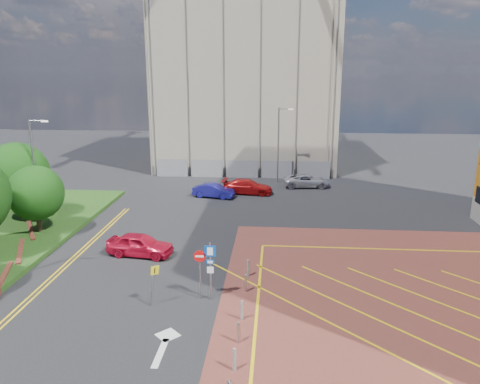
# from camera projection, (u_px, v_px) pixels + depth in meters

# --- Properties ---
(ground) EXTENTS (140.00, 140.00, 0.00)m
(ground) POSITION_uv_depth(u_px,v_px,m) (199.00, 308.00, 23.94)
(ground) COLOR black
(ground) RESTS_ON ground
(retaining_wall) EXTENTS (6.06, 20.33, 0.40)m
(retaining_wall) POSITION_uv_depth(u_px,v_px,m) (0.00, 280.00, 26.72)
(retaining_wall) COLOR brown
(retaining_wall) RESTS_ON ground
(tree_c) EXTENTS (4.00, 4.00, 4.90)m
(tree_c) POSITION_uv_depth(u_px,v_px,m) (36.00, 193.00, 33.80)
(tree_c) COLOR #3D2B1C
(tree_c) RESTS_ON grass_bed
(tree_d) EXTENTS (5.00, 5.00, 6.08)m
(tree_d) POSITION_uv_depth(u_px,v_px,m) (17.00, 174.00, 36.75)
(tree_d) COLOR #3D2B1C
(tree_d) RESTS_ON grass_bed
(lamp_left_far) EXTENTS (1.53, 0.16, 8.00)m
(lamp_left_far) POSITION_uv_depth(u_px,v_px,m) (35.00, 167.00, 35.43)
(lamp_left_far) COLOR #9EA0A8
(lamp_left_far) RESTS_ON grass_bed
(lamp_back) EXTENTS (1.53, 0.16, 8.00)m
(lamp_back) POSITION_uv_depth(u_px,v_px,m) (279.00, 142.00, 49.53)
(lamp_back) COLOR #9EA0A8
(lamp_back) RESTS_ON ground
(sign_cluster) EXTENTS (1.17, 0.12, 3.20)m
(sign_cluster) POSITION_uv_depth(u_px,v_px,m) (206.00, 265.00, 24.37)
(sign_cluster) COLOR #9EA0A8
(sign_cluster) RESTS_ON ground
(warning_sign) EXTENTS (0.60, 0.39, 2.25)m
(warning_sign) POSITION_uv_depth(u_px,v_px,m) (153.00, 280.00, 23.81)
(warning_sign) COLOR #9EA0A8
(warning_sign) RESTS_ON ground
(bollard_row) EXTENTS (0.14, 11.14, 0.90)m
(bollard_row) POSITION_uv_depth(u_px,v_px,m) (241.00, 318.00, 22.04)
(bollard_row) COLOR #9EA0A8
(bollard_row) RESTS_ON forecourt
(construction_building) EXTENTS (21.20, 19.20, 22.00)m
(construction_building) POSITION_uv_depth(u_px,v_px,m) (248.00, 76.00, 59.72)
(construction_building) COLOR #ACA08C
(construction_building) RESTS_ON ground
(construction_fence) EXTENTS (21.60, 0.06, 2.00)m
(construction_fence) POSITION_uv_depth(u_px,v_px,m) (251.00, 169.00, 52.54)
(construction_fence) COLOR gray
(construction_fence) RESTS_ON ground
(car_red_left) EXTENTS (4.55, 2.34, 1.48)m
(car_red_left) POSITION_uv_depth(u_px,v_px,m) (140.00, 245.00, 30.58)
(car_red_left) COLOR red
(car_red_left) RESTS_ON ground
(car_blue_back) EXTENTS (4.19, 2.23, 1.31)m
(car_blue_back) POSITION_uv_depth(u_px,v_px,m) (214.00, 191.00, 44.54)
(car_blue_back) COLOR navy
(car_blue_back) RESTS_ON ground
(car_red_back) EXTENTS (5.07, 2.47, 1.42)m
(car_red_back) POSITION_uv_depth(u_px,v_px,m) (248.00, 187.00, 45.88)
(car_red_back) COLOR #AE0E10
(car_red_back) RESTS_ON ground
(car_silver_back) EXTENTS (4.95, 2.61, 1.33)m
(car_silver_back) POSITION_uv_depth(u_px,v_px,m) (307.00, 181.00, 48.46)
(car_silver_back) COLOR #B7B7BE
(car_silver_back) RESTS_ON ground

